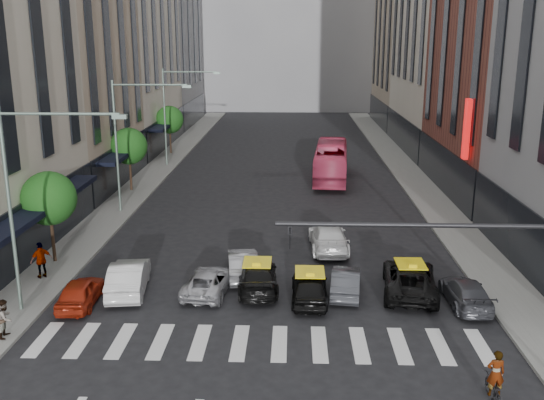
# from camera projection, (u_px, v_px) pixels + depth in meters

# --- Properties ---
(ground) EXTENTS (160.00, 160.00, 0.00)m
(ground) POSITION_uv_depth(u_px,v_px,m) (263.00, 362.00, 22.84)
(ground) COLOR black
(ground) RESTS_ON ground
(sidewalk_left) EXTENTS (3.00, 96.00, 0.15)m
(sidewalk_left) POSITION_uv_depth(u_px,v_px,m) (147.00, 179.00, 52.18)
(sidewalk_left) COLOR slate
(sidewalk_left) RESTS_ON ground
(sidewalk_right) EXTENTS (3.00, 96.00, 0.15)m
(sidewalk_right) POSITION_uv_depth(u_px,v_px,m) (416.00, 181.00, 51.39)
(sidewalk_right) COLOR slate
(sidewalk_right) RESTS_ON ground
(building_left_b) EXTENTS (8.00, 16.00, 24.00)m
(building_left_b) POSITION_uv_depth(u_px,v_px,m) (63.00, 36.00, 47.36)
(building_left_b) COLOR tan
(building_left_b) RESTS_ON ground
(building_left_d) EXTENTS (8.00, 18.00, 30.00)m
(building_left_d) POSITION_uv_depth(u_px,v_px,m) (162.00, 14.00, 82.30)
(building_left_d) COLOR gray
(building_left_d) RESTS_ON ground
(building_right_b) EXTENTS (8.00, 18.00, 26.00)m
(building_right_b) POSITION_uv_depth(u_px,v_px,m) (508.00, 22.00, 44.97)
(building_right_b) COLOR brown
(building_right_b) RESTS_ON ground
(building_right_d) EXTENTS (8.00, 18.00, 28.00)m
(building_right_d) POSITION_uv_depth(u_px,v_px,m) (413.00, 22.00, 81.40)
(building_right_d) COLOR tan
(building_right_d) RESTS_ON ground
(building_far) EXTENTS (30.00, 10.00, 36.00)m
(building_far) POSITION_uv_depth(u_px,v_px,m) (288.00, 0.00, 100.25)
(building_far) COLOR gray
(building_far) RESTS_ON ground
(tree_near) EXTENTS (2.88, 2.88, 4.95)m
(tree_near) POSITION_uv_depth(u_px,v_px,m) (49.00, 198.00, 31.96)
(tree_near) COLOR black
(tree_near) RESTS_ON sidewalk_left
(tree_mid) EXTENTS (2.88, 2.88, 4.95)m
(tree_mid) POSITION_uv_depth(u_px,v_px,m) (129.00, 146.00, 47.41)
(tree_mid) COLOR black
(tree_mid) RESTS_ON sidewalk_left
(tree_far) EXTENTS (2.88, 2.88, 4.95)m
(tree_far) POSITION_uv_depth(u_px,v_px,m) (170.00, 120.00, 62.85)
(tree_far) COLOR black
(tree_far) RESTS_ON sidewalk_left
(streetlamp_near) EXTENTS (5.38, 0.25, 9.00)m
(streetlamp_near) POSITION_uv_depth(u_px,v_px,m) (29.00, 184.00, 25.52)
(streetlamp_near) COLOR gray
(streetlamp_near) RESTS_ON sidewalk_left
(streetlamp_mid) EXTENTS (5.38, 0.25, 9.00)m
(streetlamp_mid) POSITION_uv_depth(u_px,v_px,m) (129.00, 129.00, 40.97)
(streetlamp_mid) COLOR gray
(streetlamp_mid) RESTS_ON sidewalk_left
(streetlamp_far) EXTENTS (5.38, 0.25, 9.00)m
(streetlamp_far) POSITION_uv_depth(u_px,v_px,m) (174.00, 104.00, 56.42)
(streetlamp_far) COLOR gray
(streetlamp_far) RESTS_ON sidewalk_left
(traffic_signal) EXTENTS (10.10, 0.20, 6.00)m
(traffic_signal) POSITION_uv_depth(u_px,v_px,m) (488.00, 263.00, 20.46)
(traffic_signal) COLOR black
(traffic_signal) RESTS_ON ground
(liberty_sign) EXTENTS (0.30, 0.70, 4.00)m
(liberty_sign) POSITION_uv_depth(u_px,v_px,m) (467.00, 129.00, 40.17)
(liberty_sign) COLOR red
(liberty_sign) RESTS_ON ground
(car_red) EXTENTS (1.65, 3.79, 1.27)m
(car_red) POSITION_uv_depth(u_px,v_px,m) (80.00, 292.00, 27.63)
(car_red) COLOR maroon
(car_red) RESTS_ON ground
(car_white_front) EXTENTS (2.21, 4.82, 1.53)m
(car_white_front) POSITION_uv_depth(u_px,v_px,m) (129.00, 277.00, 29.03)
(car_white_front) COLOR silver
(car_white_front) RESTS_ON ground
(car_silver) EXTENTS (2.47, 4.44, 1.17)m
(car_silver) POSITION_uv_depth(u_px,v_px,m) (209.00, 281.00, 28.98)
(car_silver) COLOR #ACADB2
(car_silver) RESTS_ON ground
(taxi_left) EXTENTS (2.34, 4.91, 1.38)m
(taxi_left) POSITION_uv_depth(u_px,v_px,m) (257.00, 276.00, 29.33)
(taxi_left) COLOR black
(taxi_left) RESTS_ON ground
(taxi_center) EXTENTS (1.70, 4.14, 1.40)m
(taxi_center) POSITION_uv_depth(u_px,v_px,m) (310.00, 287.00, 28.06)
(taxi_center) COLOR black
(taxi_center) RESTS_ON ground
(car_grey_mid) EXTENTS (1.73, 3.92, 1.25)m
(car_grey_mid) POSITION_uv_depth(u_px,v_px,m) (346.00, 282.00, 28.83)
(car_grey_mid) COLOR #36383D
(car_grey_mid) RESTS_ON ground
(taxi_right) EXTENTS (3.09, 5.56, 1.47)m
(taxi_right) POSITION_uv_depth(u_px,v_px,m) (410.00, 279.00, 28.90)
(taxi_right) COLOR black
(taxi_right) RESTS_ON ground
(car_grey_curb) EXTENTS (1.78, 4.24, 1.22)m
(car_grey_curb) POSITION_uv_depth(u_px,v_px,m) (466.00, 292.00, 27.63)
(car_grey_curb) COLOR #3E4046
(car_grey_curb) RESTS_ON ground
(car_row2_left) EXTENTS (2.01, 4.35, 1.38)m
(car_row2_left) POSITION_uv_depth(u_px,v_px,m) (243.00, 264.00, 30.92)
(car_row2_left) COLOR gray
(car_row2_left) RESTS_ON ground
(car_row2_right) EXTENTS (2.28, 5.20, 1.49)m
(car_row2_right) POSITION_uv_depth(u_px,v_px,m) (328.00, 238.00, 34.84)
(car_row2_right) COLOR silver
(car_row2_right) RESTS_ON ground
(bus) EXTENTS (3.49, 11.31, 3.10)m
(bus) POSITION_uv_depth(u_px,v_px,m) (331.00, 162.00, 52.13)
(bus) COLOR #D94066
(bus) RESTS_ON ground
(motorcycle) EXTENTS (0.63, 1.76, 0.92)m
(motorcycle) POSITION_uv_depth(u_px,v_px,m) (494.00, 390.00, 20.25)
(motorcycle) COLOR black
(motorcycle) RESTS_ON ground
(rider) EXTENTS (0.61, 0.40, 1.66)m
(rider) POSITION_uv_depth(u_px,v_px,m) (498.00, 355.00, 19.92)
(rider) COLOR gray
(rider) RESTS_ON motorcycle
(pedestrian_near) EXTENTS (0.65, 0.81, 1.60)m
(pedestrian_near) POSITION_uv_depth(u_px,v_px,m) (5.00, 318.00, 24.34)
(pedestrian_near) COLOR gray
(pedestrian_near) RESTS_ON sidewalk_left
(pedestrian_far) EXTENTS (1.11, 1.08, 1.87)m
(pedestrian_far) POSITION_uv_depth(u_px,v_px,m) (41.00, 260.00, 30.34)
(pedestrian_far) COLOR gray
(pedestrian_far) RESTS_ON sidewalk_left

